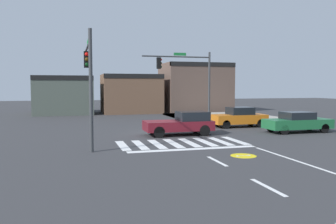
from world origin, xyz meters
The scene contains 11 objects.
ground_plane centered at (0.00, 0.00, 0.00)m, with size 120.00×120.00×0.00m, color #353538.
crosswalk_near centered at (0.00, -4.50, 0.00)m, with size 7.09×3.16×0.01m.
lane_markings centered at (1.16, -11.43, 0.00)m, with size 6.80×18.75×0.01m.
bike_detector_marking centered at (1.63, -8.74, 0.00)m, with size 1.18×1.18×0.01m.
curb_corner_northeast centered at (8.49, 9.42, 0.07)m, with size 10.00×10.60×0.15m.
storefront_row centered at (2.53, 19.09, 2.61)m, with size 23.38×6.93×6.06m.
traffic_signal_northeast centered at (3.73, 5.63, 4.29)m, with size 6.09×0.32×6.16m.
traffic_signal_southwest centered at (-5.02, -4.12, 4.02)m, with size 0.32×5.28×5.92m.
car_green centered at (9.13, -2.26, 0.71)m, with size 4.61×1.79×1.42m.
car_maroon centered at (1.01, -1.38, 0.77)m, with size 4.41×1.93×1.52m.
car_orange centered at (6.73, 1.74, 0.77)m, with size 4.23×1.73×1.56m.
Camera 1 is at (-5.93, -23.11, 3.18)m, focal length 37.48 mm.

